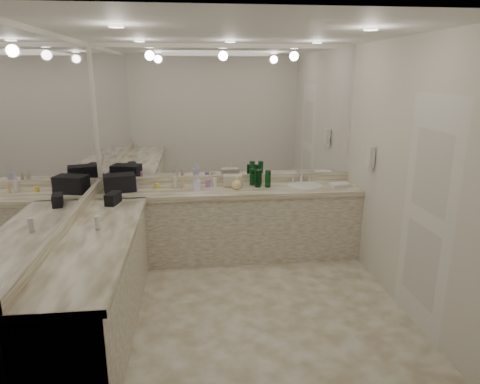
{
  "coord_description": "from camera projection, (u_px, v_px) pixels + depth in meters",
  "views": [
    {
      "loc": [
        -0.43,
        -3.85,
        2.26
      ],
      "look_at": [
        0.04,
        0.4,
        1.07
      ],
      "focal_mm": 32.0,
      "sensor_mm": 36.0,
      "label": 1
    }
  ],
  "objects": [
    {
      "name": "floor",
      "position": [
        240.0,
        304.0,
        4.33
      ],
      "size": [
        3.2,
        3.2,
        0.0
      ],
      "primitive_type": "plane",
      "color": "beige",
      "rests_on": "ground"
    },
    {
      "name": "ceiling",
      "position": [
        240.0,
        32.0,
        3.64
      ],
      "size": [
        3.2,
        3.2,
        0.0
      ],
      "primitive_type": "plane",
      "color": "white",
      "rests_on": "floor"
    },
    {
      "name": "wall_back",
      "position": [
        227.0,
        152.0,
        5.42
      ],
      "size": [
        3.2,
        0.02,
        2.6
      ],
      "primitive_type": "cube",
      "color": "silver",
      "rests_on": "floor"
    },
    {
      "name": "wall_left",
      "position": [
        62.0,
        185.0,
        3.81
      ],
      "size": [
        0.02,
        3.0,
        2.6
      ],
      "primitive_type": "cube",
      "color": "silver",
      "rests_on": "floor"
    },
    {
      "name": "wall_right",
      "position": [
        403.0,
        175.0,
        4.15
      ],
      "size": [
        0.02,
        3.0,
        2.6
      ],
      "primitive_type": "cube",
      "color": "silver",
      "rests_on": "floor"
    },
    {
      "name": "vanity_back_base",
      "position": [
        230.0,
        225.0,
        5.37
      ],
      "size": [
        3.2,
        0.6,
        0.84
      ],
      "primitive_type": "cube",
      "color": "beige",
      "rests_on": "floor"
    },
    {
      "name": "vanity_back_top",
      "position": [
        229.0,
        191.0,
        5.24
      ],
      "size": [
        3.2,
        0.64,
        0.06
      ],
      "primitive_type": "cube",
      "color": "beige",
      "rests_on": "vanity_back_base"
    },
    {
      "name": "vanity_left_base",
      "position": [
        99.0,
        288.0,
        3.79
      ],
      "size": [
        0.6,
        2.4,
        0.84
      ],
      "primitive_type": "cube",
      "color": "beige",
      "rests_on": "floor"
    },
    {
      "name": "vanity_left_top",
      "position": [
        95.0,
        241.0,
        3.67
      ],
      "size": [
        0.64,
        2.42,
        0.06
      ],
      "primitive_type": "cube",
      "color": "beige",
      "rests_on": "vanity_left_base"
    },
    {
      "name": "backsplash_back",
      "position": [
        227.0,
        179.0,
        5.5
      ],
      "size": [
        3.2,
        0.04,
        0.1
      ],
      "primitive_type": "cube",
      "color": "beige",
      "rests_on": "vanity_back_top"
    },
    {
      "name": "backsplash_left",
      "position": [
        69.0,
        221.0,
        3.91
      ],
      "size": [
        0.04,
        3.0,
        0.1
      ],
      "primitive_type": "cube",
      "color": "beige",
      "rests_on": "vanity_left_top"
    },
    {
      "name": "mirror_back",
      "position": [
        227.0,
        114.0,
        5.28
      ],
      "size": [
        3.12,
        0.01,
        1.55
      ],
      "primitive_type": "cube",
      "color": "white",
      "rests_on": "wall_back"
    },
    {
      "name": "mirror_left",
      "position": [
        58.0,
        131.0,
        3.69
      ],
      "size": [
        0.01,
        2.92,
        1.55
      ],
      "primitive_type": "cube",
      "color": "white",
      "rests_on": "wall_left"
    },
    {
      "name": "sink",
      "position": [
        305.0,
        186.0,
        5.34
      ],
      "size": [
        0.44,
        0.44,
        0.03
      ],
      "primitive_type": "cylinder",
      "color": "white",
      "rests_on": "vanity_back_top"
    },
    {
      "name": "faucet",
      "position": [
        301.0,
        177.0,
        5.52
      ],
      "size": [
        0.24,
        0.16,
        0.14
      ],
      "primitive_type": "cube",
      "color": "silver",
      "rests_on": "vanity_back_top"
    },
    {
      "name": "wall_phone",
      "position": [
        370.0,
        157.0,
        4.81
      ],
      "size": [
        0.06,
        0.1,
        0.24
      ],
      "primitive_type": "cube",
      "color": "white",
      "rests_on": "wall_right"
    },
    {
      "name": "door",
      "position": [
        426.0,
        216.0,
        3.74
      ],
      "size": [
        0.02,
        0.82,
        2.1
      ],
      "primitive_type": "cube",
      "color": "white",
      "rests_on": "wall_right"
    },
    {
      "name": "black_toiletry_bag",
      "position": [
        120.0,
        183.0,
        5.08
      ],
      "size": [
        0.41,
        0.31,
        0.21
      ],
      "primitive_type": "cube",
      "rotation": [
        0.0,
        0.0,
        0.24
      ],
      "color": "black",
      "rests_on": "vanity_back_top"
    },
    {
      "name": "black_bag_spill",
      "position": [
        113.0,
        198.0,
        4.59
      ],
      "size": [
        0.16,
        0.25,
        0.13
      ],
      "primitive_type": "cube",
      "rotation": [
        0.0,
        0.0,
        -0.24
      ],
      "color": "black",
      "rests_on": "vanity_left_top"
    },
    {
      "name": "cream_cosmetic_case",
      "position": [
        233.0,
        181.0,
        5.32
      ],
      "size": [
        0.24,
        0.16,
        0.13
      ],
      "primitive_type": "cube",
      "rotation": [
        0.0,
        0.0,
        -0.1
      ],
      "color": "beige",
      "rests_on": "vanity_back_top"
    },
    {
      "name": "hand_towel",
      "position": [
        340.0,
        185.0,
        5.32
      ],
      "size": [
        0.26,
        0.2,
        0.04
      ],
      "primitive_type": "cube",
      "rotation": [
        0.0,
        0.0,
        0.2
      ],
      "color": "white",
      "rests_on": "vanity_back_top"
    },
    {
      "name": "lotion_left",
      "position": [
        98.0,
        223.0,
        3.83
      ],
      "size": [
        0.05,
        0.05,
        0.12
      ],
      "primitive_type": "cylinder",
      "color": "white",
      "rests_on": "vanity_left_top"
    },
    {
      "name": "soap_bottle_a",
      "position": [
        175.0,
        180.0,
        5.24
      ],
      "size": [
        0.08,
        0.08,
        0.19
      ],
      "primitive_type": "imported",
      "rotation": [
        0.0,
        0.0,
        -0.14
      ],
      "color": "beige",
      "rests_on": "vanity_back_top"
    },
    {
      "name": "soap_bottle_b",
      "position": [
        197.0,
        183.0,
        5.11
      ],
      "size": [
        0.09,
        0.09,
        0.19
      ],
      "primitive_type": "imported",
      "rotation": [
        0.0,
        0.0,
        0.03
      ],
      "color": "silver",
      "rests_on": "vanity_back_top"
    },
    {
      "name": "soap_bottle_c",
      "position": [
        236.0,
        183.0,
        5.18
      ],
      "size": [
        0.15,
        0.15,
        0.16
      ],
      "primitive_type": "imported",
      "rotation": [
        0.0,
        0.0,
        -0.33
      ],
      "color": "#FEDF9B",
      "rests_on": "vanity_back_top"
    },
    {
      "name": "green_bottle_0",
      "position": [
        259.0,
        177.0,
        5.4
      ],
      "size": [
        0.06,
        0.06,
        0.19
      ],
      "primitive_type": "cylinder",
      "color": "#0F5425",
      "rests_on": "vanity_back_top"
    },
    {
      "name": "green_bottle_1",
      "position": [
        268.0,
        179.0,
        5.27
      ],
      "size": [
        0.07,
        0.07,
        0.21
      ],
      "primitive_type": "cylinder",
      "color": "#0F5425",
      "rests_on": "vanity_back_top"
    },
    {
      "name": "green_bottle_2",
      "position": [
        258.0,
        179.0,
        5.27
      ],
      "size": [
        0.07,
        0.07,
        0.21
      ],
      "primitive_type": "cylinder",
      "color": "#0F5425",
      "rests_on": "vanity_back_top"
    },
    {
      "name": "green_bottle_3",
      "position": [
        252.0,
        177.0,
        5.38
      ],
      "size": [
        0.07,
        0.07,
        0.2
      ],
      "primitive_type": "cylinder",
      "color": "#0F5425",
      "rests_on": "vanity_back_top"
    },
    {
      "name": "amenity_bottle_0",
      "position": [
        228.0,
        183.0,
        5.33
      ],
      "size": [
        0.06,
        0.06,
        0.08
      ],
      "primitive_type": "cylinder",
      "color": "silver",
      "rests_on": "vanity_back_top"
    },
    {
      "name": "amenity_bottle_1",
      "position": [
        182.0,
        183.0,
        5.23
      ],
      "size": [
        0.04,
        0.04,
        0.13
      ],
      "primitive_type": "cylinder",
      "color": "#E0B28C",
      "rests_on": "vanity_back_top"
    },
    {
      "name": "amenity_bottle_2",
      "position": [
        215.0,
        182.0,
        5.32
      ],
      "size": [
        0.06,
        0.06,
        0.11
      ],
      "primitive_type": "cylinder",
      "color": "white",
      "rests_on": "vanity_back_top"
    },
    {
      "name": "amenity_bottle_3",
      "position": [
        208.0,
        183.0,
        5.29
      ],
      "size": [
        0.06,
        0.06,
        0.1
      ],
      "primitive_type": "cylinder",
      "color": "#9966B2",
      "rests_on": "vanity_back_top"
    },
    {
      "name": "amenity_bottle_4",
      "position": [
        239.0,
        182.0,
        5.34
      ],
      "size": [
        0.06,
        0.06,
        0.09
      ],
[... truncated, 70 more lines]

